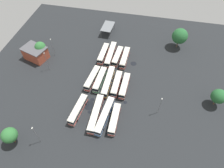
% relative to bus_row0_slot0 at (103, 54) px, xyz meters
% --- Properties ---
extents(ground_plane, '(112.10, 112.10, 0.00)m').
position_rel_bus_row0_slot0_xyz_m(ground_plane, '(16.29, 5.96, -1.87)').
color(ground_plane, black).
extents(bus_row0_slot0, '(12.39, 2.94, 3.54)m').
position_rel_bus_row0_slot0_xyz_m(bus_row0_slot0, '(0.00, 0.00, 0.00)').
color(bus_row0_slot0, silver).
rests_on(bus_row0_slot0, ground_plane).
extents(bus_row0_slot1, '(15.33, 2.61, 3.54)m').
position_rel_bus_row0_slot0_xyz_m(bus_row0_slot1, '(-0.28, 3.43, 0.00)').
color(bus_row0_slot1, silver).
rests_on(bus_row0_slot1, ground_plane).
extents(bus_row0_slot2, '(11.74, 3.38, 3.54)m').
position_rel_bus_row0_slot0_xyz_m(bus_row0_slot2, '(0.45, 6.85, -0.00)').
color(bus_row0_slot2, silver).
rests_on(bus_row0_slot2, ground_plane).
extents(bus_row0_slot3, '(12.50, 2.93, 3.54)m').
position_rel_bus_row0_slot0_xyz_m(bus_row0_slot3, '(0.72, 10.29, 0.00)').
color(bus_row0_slot3, silver).
rests_on(bus_row0_slot3, ground_plane).
extents(bus_row1_slot0, '(12.72, 4.02, 3.54)m').
position_rel_bus_row0_slot0_xyz_m(bus_row1_slot0, '(15.79, -0.90, 0.00)').
color(bus_row1_slot0, silver).
rests_on(bus_row1_slot0, ground_plane).
extents(bus_row1_slot1, '(12.61, 3.27, 3.54)m').
position_rel_bus_row0_slot0_xyz_m(bus_row1_slot1, '(15.93, 2.41, 0.00)').
color(bus_row1_slot1, silver).
rests_on(bus_row1_slot1, ground_plane).
extents(bus_row1_slot2, '(15.33, 2.64, 3.54)m').
position_rel_bus_row0_slot0_xyz_m(bus_row1_slot2, '(16.17, 5.99, 0.00)').
color(bus_row1_slot2, silver).
rests_on(bus_row1_slot2, ground_plane).
extents(bus_row1_slot3, '(12.28, 2.66, 3.54)m').
position_rel_bus_row0_slot0_xyz_m(bus_row1_slot3, '(16.69, 9.61, -0.00)').
color(bus_row1_slot3, silver).
rests_on(bus_row1_slot3, ground_plane).
extents(bus_row1_slot4, '(12.05, 2.86, 3.54)m').
position_rel_bus_row0_slot0_xyz_m(bus_row1_slot4, '(17.06, 12.99, -0.00)').
color(bus_row1_slot4, silver).
rests_on(bus_row1_slot4, ground_plane).
extents(bus_row2_slot0, '(12.70, 4.00, 3.54)m').
position_rel_bus_row0_slot0_xyz_m(bus_row2_slot0, '(31.79, -1.86, 0.00)').
color(bus_row2_slot0, silver).
rests_on(bus_row2_slot0, ground_plane).
extents(bus_row2_slot2, '(15.33, 2.63, 3.54)m').
position_rel_bus_row0_slot0_xyz_m(bus_row2_slot2, '(32.07, 4.98, 0.00)').
color(bus_row2_slot2, silver).
rests_on(bus_row2_slot2, ground_plane).
extents(bus_row2_slot3, '(15.49, 4.26, 3.54)m').
position_rel_bus_row0_slot0_xyz_m(bus_row2_slot3, '(32.20, 8.37, 0.00)').
color(bus_row2_slot3, silver).
rests_on(bus_row2_slot3, ground_plane).
extents(bus_row2_slot4, '(11.91, 2.56, 3.54)m').
position_rel_bus_row0_slot0_xyz_m(bus_row2_slot4, '(32.93, 12.10, -0.00)').
color(bus_row2_slot4, silver).
rests_on(bus_row2_slot4, ground_plane).
extents(depot_building, '(10.35, 12.34, 5.99)m').
position_rel_bus_row0_slot0_xyz_m(depot_building, '(7.34, -30.49, 1.14)').
color(depot_building, '#99422D').
rests_on(depot_building, ground_plane).
extents(maintenance_shelter, '(10.01, 5.98, 4.01)m').
position_rel_bus_row0_slot0_xyz_m(maintenance_shelter, '(-19.06, -2.22, 1.93)').
color(maintenance_shelter, slate).
rests_on(maintenance_shelter, ground_plane).
extents(lamp_post_mid_lot, '(0.56, 0.28, 8.90)m').
position_rel_bus_row0_slot0_xyz_m(lamp_post_mid_lot, '(25.69, 27.17, 3.00)').
color(lamp_post_mid_lot, slate).
rests_on(lamp_post_mid_lot, ground_plane).
extents(lamp_post_far_corner, '(0.56, 0.28, 9.69)m').
position_rel_bus_row0_slot0_xyz_m(lamp_post_far_corner, '(13.11, -21.73, 3.40)').
color(lamp_post_far_corner, slate).
rests_on(lamp_post_far_corner, ground_plane).
extents(lamp_post_by_building, '(0.56, 0.28, 9.76)m').
position_rel_bus_row0_slot0_xyz_m(lamp_post_by_building, '(45.53, -10.86, 3.43)').
color(lamp_post_by_building, slate).
rests_on(lamp_post_by_building, ground_plane).
extents(lamp_post_near_entrance, '(0.56, 0.28, 9.45)m').
position_rel_bus_row0_slot0_xyz_m(lamp_post_near_entrance, '(3.79, -22.97, 3.28)').
color(lamp_post_near_entrance, slate).
rests_on(lamp_post_near_entrance, ground_plane).
extents(tree_south_edge, '(7.36, 7.36, 10.13)m').
position_rel_bus_row0_slot0_xyz_m(tree_south_edge, '(-14.76, 33.89, 4.57)').
color(tree_south_edge, brown).
rests_on(tree_south_edge, ground_plane).
extents(tree_northeast, '(5.09, 5.09, 7.88)m').
position_rel_bus_row0_slot0_xyz_m(tree_northeast, '(5.44, -28.25, 3.44)').
color(tree_northeast, brown).
rests_on(tree_northeast, ground_plane).
extents(tree_north_edge, '(5.12, 5.12, 7.70)m').
position_rel_bus_row0_slot0_xyz_m(tree_north_edge, '(47.50, -19.25, 3.25)').
color(tree_north_edge, brown).
rests_on(tree_north_edge, ground_plane).
extents(tree_west_edge, '(5.55, 5.55, 7.85)m').
position_rel_bus_row0_slot0_xyz_m(tree_west_edge, '(17.31, 48.14, 3.19)').
color(tree_west_edge, brown).
rests_on(tree_west_edge, ground_plane).
extents(puddle_centre_drain, '(1.48, 1.48, 0.01)m').
position_rel_bus_row0_slot0_xyz_m(puddle_centre_drain, '(23.72, 14.51, -1.87)').
color(puddle_centre_drain, black).
rests_on(puddle_centre_drain, ground_plane).
extents(puddle_near_shelter, '(2.81, 2.81, 0.01)m').
position_rel_bus_row0_slot0_xyz_m(puddle_near_shelter, '(1.63, 14.60, -1.87)').
color(puddle_near_shelter, black).
rests_on(puddle_near_shelter, ground_plane).
extents(puddle_front_lane, '(4.33, 4.33, 0.01)m').
position_rel_bus_row0_slot0_xyz_m(puddle_front_lane, '(28.10, 1.06, -1.87)').
color(puddle_front_lane, black).
rests_on(puddle_front_lane, ground_plane).
extents(puddle_back_corner, '(1.71, 1.71, 0.01)m').
position_rel_bus_row0_slot0_xyz_m(puddle_back_corner, '(25.21, 1.52, -1.87)').
color(puddle_back_corner, black).
rests_on(puddle_back_corner, ground_plane).
extents(puddle_between_rows, '(1.40, 1.40, 0.01)m').
position_rel_bus_row0_slot0_xyz_m(puddle_between_rows, '(30.90, 2.07, -1.87)').
color(puddle_between_rows, black).
rests_on(puddle_between_rows, ground_plane).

